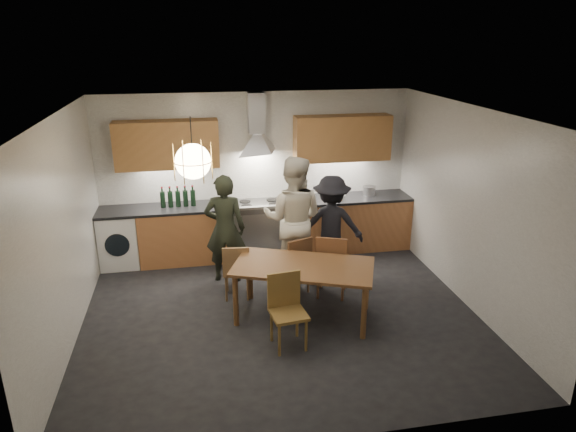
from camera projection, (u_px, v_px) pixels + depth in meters
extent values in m
plane|color=black|center=(281.00, 313.00, 6.69)|extent=(5.00, 5.00, 0.00)
cube|color=white|center=(257.00, 173.00, 8.33)|extent=(5.00, 0.02, 2.60)
cube|color=white|center=(327.00, 314.00, 4.17)|extent=(5.00, 0.02, 2.60)
cube|color=white|center=(63.00, 234.00, 5.81)|extent=(0.02, 4.50, 2.60)
cube|color=white|center=(469.00, 208.00, 6.68)|extent=(0.02, 4.50, 2.60)
cube|color=silver|center=(280.00, 112.00, 5.81)|extent=(5.00, 4.50, 0.02)
cube|color=#CC844E|center=(187.00, 235.00, 8.14)|extent=(1.45, 0.60, 0.86)
cube|color=#CC844E|center=(347.00, 224.00, 8.60)|extent=(2.05, 0.60, 0.86)
cube|color=white|center=(120.00, 239.00, 7.97)|extent=(0.58, 0.58, 0.85)
cube|color=black|center=(165.00, 209.00, 7.94)|extent=(2.05, 0.62, 0.04)
cube|color=black|center=(348.00, 198.00, 8.45)|extent=(2.05, 0.62, 0.04)
cube|color=silver|center=(260.00, 231.00, 8.36)|extent=(0.90, 0.60, 0.80)
cube|color=black|center=(262.00, 239.00, 8.10)|extent=(0.78, 0.02, 0.42)
cube|color=slate|center=(260.00, 206.00, 8.21)|extent=(0.90, 0.60, 0.08)
cube|color=silver|center=(262.00, 207.00, 7.95)|extent=(0.90, 0.08, 0.04)
cube|color=#BF8549|center=(167.00, 145.00, 7.74)|extent=(1.55, 0.35, 0.72)
cube|color=#BF8549|center=(342.00, 138.00, 8.22)|extent=(1.55, 0.35, 0.72)
cube|color=silver|center=(256.00, 113.00, 7.88)|extent=(0.26, 0.22, 0.62)
cylinder|color=black|center=(192.00, 139.00, 5.63)|extent=(0.01, 0.01, 0.50)
sphere|color=#FFE0A5|center=(193.00, 161.00, 5.71)|extent=(0.40, 0.40, 0.40)
torus|color=gold|center=(193.00, 161.00, 5.71)|extent=(0.43, 0.43, 0.01)
cube|color=brown|center=(303.00, 267.00, 6.38)|extent=(1.92, 1.43, 0.04)
cylinder|color=brown|center=(236.00, 300.00, 6.31)|extent=(0.07, 0.07, 0.69)
cylinder|color=brown|center=(250.00, 275.00, 6.97)|extent=(0.07, 0.07, 0.69)
cylinder|color=brown|center=(364.00, 313.00, 6.04)|extent=(0.07, 0.07, 0.69)
cylinder|color=brown|center=(367.00, 285.00, 6.69)|extent=(0.07, 0.07, 0.69)
cube|color=brown|center=(237.00, 271.00, 7.01)|extent=(0.39, 0.39, 0.03)
cube|color=brown|center=(236.00, 261.00, 6.79)|extent=(0.36, 0.07, 0.39)
cylinder|color=brown|center=(248.00, 279.00, 7.23)|extent=(0.03, 0.03, 0.37)
cylinder|color=brown|center=(248.00, 288.00, 6.96)|extent=(0.03, 0.03, 0.37)
cylinder|color=brown|center=(227.00, 279.00, 7.21)|extent=(0.03, 0.03, 0.37)
cylinder|color=brown|center=(226.00, 289.00, 6.93)|extent=(0.03, 0.03, 0.37)
cube|color=brown|center=(293.00, 264.00, 7.15)|extent=(0.49, 0.49, 0.04)
cube|color=brown|center=(300.00, 254.00, 6.94)|extent=(0.37, 0.17, 0.41)
cylinder|color=brown|center=(297.00, 271.00, 7.42)|extent=(0.03, 0.03, 0.39)
cylinder|color=brown|center=(308.00, 280.00, 7.18)|extent=(0.03, 0.03, 0.39)
cylinder|color=brown|center=(278.00, 276.00, 7.27)|extent=(0.03, 0.03, 0.39)
cylinder|color=brown|center=(290.00, 285.00, 7.02)|extent=(0.03, 0.03, 0.39)
cube|color=brown|center=(332.00, 265.00, 7.04)|extent=(0.54, 0.54, 0.04)
cube|color=brown|center=(331.00, 254.00, 6.79)|extent=(0.40, 0.19, 0.45)
cylinder|color=brown|center=(345.00, 276.00, 7.25)|extent=(0.04, 0.04, 0.42)
cylinder|color=brown|center=(343.00, 287.00, 6.94)|extent=(0.04, 0.04, 0.42)
cylinder|color=brown|center=(321.00, 274.00, 7.31)|extent=(0.04, 0.04, 0.42)
cylinder|color=brown|center=(318.00, 285.00, 6.99)|extent=(0.04, 0.04, 0.42)
cube|color=brown|center=(289.00, 314.00, 5.86)|extent=(0.44, 0.44, 0.04)
cube|color=brown|center=(284.00, 289.00, 5.94)|extent=(0.39, 0.09, 0.43)
cylinder|color=brown|center=(279.00, 340.00, 5.74)|extent=(0.03, 0.03, 0.40)
cylinder|color=brown|center=(272.00, 326.00, 6.03)|extent=(0.03, 0.03, 0.40)
cylinder|color=brown|center=(306.00, 336.00, 5.84)|extent=(0.03, 0.03, 0.40)
cylinder|color=brown|center=(297.00, 322.00, 6.12)|extent=(0.03, 0.03, 0.40)
imported|color=black|center=(225.00, 229.00, 7.36)|extent=(0.64, 0.48, 1.60)
imported|color=beige|center=(293.00, 219.00, 7.39)|extent=(1.09, 0.98, 1.84)
imported|color=black|center=(331.00, 225.00, 7.65)|extent=(1.08, 0.78, 1.50)
imported|color=#ACACAF|center=(334.00, 196.00, 8.36)|extent=(0.36, 0.36, 0.08)
cylinder|color=silver|center=(369.00, 191.00, 8.53)|extent=(0.23, 0.23, 0.14)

